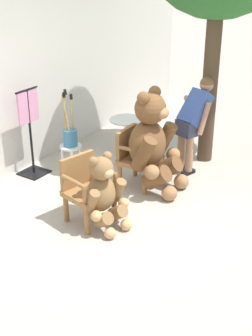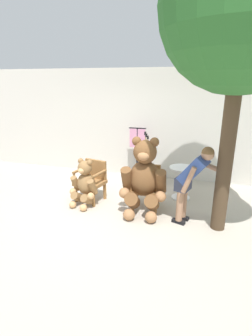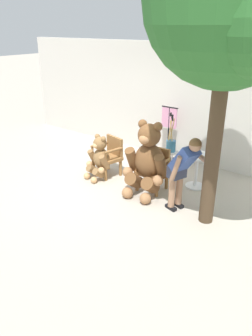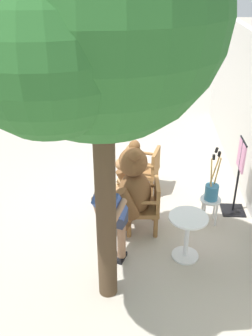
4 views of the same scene
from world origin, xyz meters
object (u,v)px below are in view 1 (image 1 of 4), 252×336
person_visitor (194,117)px  clothing_display_stand (30,130)px  wooden_chair_left (86,188)px  wooden_chair_right (136,156)px  teddy_bear_large (152,142)px  teddy_bear_small (104,193)px  round_side_table (127,135)px  white_stool (71,152)px  brush_bucket (70,135)px

person_visitor → clothing_display_stand: (-1.47, 2.01, -0.17)m
wooden_chair_left → wooden_chair_right: (1.20, 0.00, 0.00)m
clothing_display_stand → wooden_chair_right: bearing=-69.3°
teddy_bear_large → teddy_bear_small: bearing=-178.5°
person_visitor → teddy_bear_large: bearing=166.7°
wooden_chair_left → teddy_bear_large: size_ratio=0.57×
clothing_display_stand → round_side_table: bearing=-37.1°
teddy_bear_large → round_side_table: bearing=52.8°
wooden_chair_left → wooden_chair_right: 1.20m
teddy_bear_small → clothing_display_stand: clothing_display_stand is taller
teddy_bear_small → round_side_table: bearing=25.3°
wooden_chair_left → round_side_table: (1.86, 0.60, -0.01)m
white_stool → brush_bucket: brush_bucket is taller
clothing_display_stand → teddy_bear_large: bearing=-71.9°
teddy_bear_small → clothing_display_stand: bearing=70.6°
wooden_chair_right → white_stool: size_ratio=1.87×
wooden_chair_left → person_visitor: person_visitor is taller
wooden_chair_right → round_side_table: wooden_chair_right is taller
wooden_chair_right → wooden_chair_left: bearing=-179.9°
wooden_chair_right → brush_bucket: size_ratio=0.95×
person_visitor → white_stool: bearing=126.2°
person_visitor → white_stool: size_ratio=3.20×
person_visitor → wooden_chair_left: bearing=167.4°
teddy_bear_small → person_visitor: bearing=-4.8°
wooden_chair_left → teddy_bear_large: bearing=-12.2°
person_visitor → round_side_table: person_visitor is taller
brush_bucket → round_side_table: (0.89, -0.46, -0.19)m
wooden_chair_right → clothing_display_stand: clothing_display_stand is taller
teddy_bear_large → brush_bucket: bearing=100.1°
wooden_chair_left → person_visitor: bearing=-12.6°
teddy_bear_large → white_stool: size_ratio=3.26×
teddy_bear_large → brush_bucket: teddy_bear_large is taller
wooden_chair_right → white_stool: wooden_chair_right is taller
teddy_bear_large → person_visitor: 0.92m
teddy_bear_small → clothing_display_stand: 1.96m
wooden_chair_right → teddy_bear_small: bearing=-166.5°
round_side_table → person_visitor: bearing=-77.8°
teddy_bear_small → person_visitor: (2.12, -0.18, 0.40)m
wooden_chair_left → teddy_bear_large: (1.21, -0.26, 0.27)m
round_side_table → clothing_display_stand: (-1.24, 0.94, 0.27)m
brush_bucket → round_side_table: bearing=-27.3°
brush_bucket → person_visitor: bearing=-53.8°
teddy_bear_small → white_stool: teddy_bear_small is taller
white_stool → round_side_table: 1.00m
wooden_chair_right → teddy_bear_large: teddy_bear_large is taller
wooden_chair_right → white_stool: 1.09m
round_side_table → wooden_chair_left: bearing=-162.1°
brush_bucket → clothing_display_stand: 0.60m
wooden_chair_right → teddy_bear_small: 1.26m
teddy_bear_small → brush_bucket: size_ratio=1.09×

